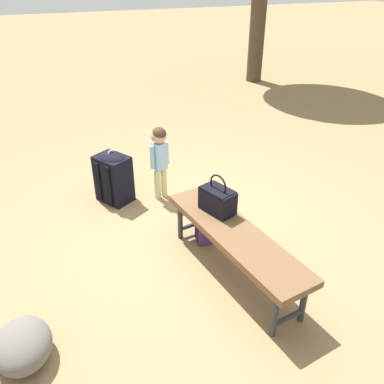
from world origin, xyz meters
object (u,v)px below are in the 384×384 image
Objects in this scene: backpack_large at (113,176)px; park_bench at (235,238)px; handbag at (218,199)px; backpack_small at (204,228)px; child_standing at (159,152)px; trail_rock at (23,345)px.

park_bench is at bearing -155.60° from backpack_large.
park_bench is at bearing -177.57° from handbag.
backpack_small is (0.54, 0.06, -0.24)m from park_bench.
handbag is 1.16m from child_standing.
trail_rock is at bearing 139.91° from child_standing.
handbag reaches higher than backpack_small.
child_standing reaches higher than park_bench.
handbag is 0.59× the size of backpack_large.
backpack_large reaches higher than trail_rock.
backpack_large is at bearing -27.51° from trail_rock.
child_standing is 1.06m from backpack_small.
trail_rock is at bearing 116.70° from backpack_small.
handbag is 1.48m from backpack_large.
park_bench is 5.40× the size of backpack_small.
park_bench is 3.44× the size of trail_rock.
handbag is at bearing -165.43° from backpack_small.
backpack_small is at bearing 14.57° from handbag.
backpack_small is 0.64× the size of trail_rock.
park_bench is 1.77m from backpack_large.
park_bench is 0.59m from backpack_small.
handbag is at bearing -169.79° from child_standing.
trail_rock is (-1.91, 1.00, -0.18)m from backpack_large.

